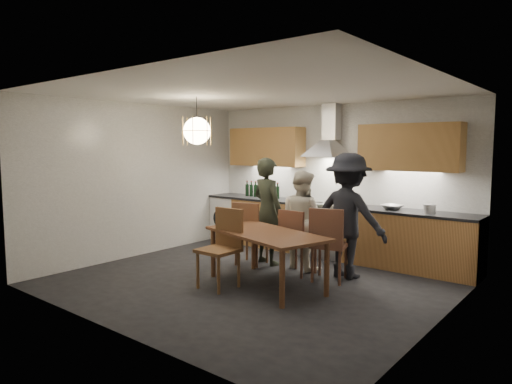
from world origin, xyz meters
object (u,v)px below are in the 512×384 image
Objects in this scene: chair_front at (223,242)px; stock_pot at (430,209)px; person_left at (268,211)px; person_mid at (302,220)px; person_right at (348,216)px; mixing_bowl at (392,207)px; chair_back_left at (249,229)px; wine_bottles at (262,190)px; dining_table at (266,238)px.

chair_front is 3.07m from stock_pot.
person_left is 0.59m from person_mid.
chair_front is at bearing -129.36° from stock_pot.
mixing_bowl is at bearing -103.75° from person_right.
chair_back_left is at bearing 112.56° from chair_front.
wine_bottles is at bearing -70.94° from chair_back_left.
stock_pot reaches higher than dining_table.
chair_back_left is 1.59m from person_right.
person_right reaches higher than chair_back_left.
chair_back_left reaches higher than mixing_bowl.
chair_front is at bearing -62.78° from wine_bottles.
wine_bottles is (-1.26, 2.44, 0.45)m from chair_front.
stock_pot is at bearing 51.28° from chair_front.
person_mid is 1.88m from stock_pot.
stock_pot is (0.57, -0.02, 0.02)m from mixing_bowl.
wine_bottles reaches higher than chair_front.
person_mid is at bearing 78.49° from chair_front.
wine_bottles reaches higher than dining_table.
stock_pot is at bearing -141.35° from person_left.
chair_front is at bearing 55.27° from person_right.
chair_back_left is (-0.86, 0.67, -0.07)m from dining_table.
person_left reaches higher than dining_table.
person_mid reaches higher than stock_pot.
person_mid is (-0.13, 1.07, 0.11)m from dining_table.
wine_bottles is at bearing -22.49° from person_mid.
person_left is 0.95× the size of person_right.
stock_pot is at bearing -130.28° from person_right.
person_mid is at bearing -154.57° from person_left.
chair_back_left is 0.85m from person_mid.
dining_table is at bearing 40.62° from chair_front.
wine_bottles is (-1.57, 1.00, 0.29)m from person_mid.
person_right reaches higher than mixing_bowl.
person_right is at bearing 74.40° from dining_table.
wine_bottles is at bearing 178.42° from stock_pot.
person_left is at bearing -154.64° from stock_pot.
person_left is 1.93m from mixing_bowl.
dining_table is 1.82× the size of chair_front.
person_mid is 4.79× the size of mixing_bowl.
person_right reaches higher than stock_pot.
person_left is 1.12× the size of person_mid.
chair_back_left is 1.12m from chair_front.
person_left reaches higher than stock_pot.
chair_front reaches higher than mixing_bowl.
person_left is at bearing -131.48° from chair_back_left.
chair_front is 2.75m from mixing_bowl.
chair_back_left is 0.96× the size of chair_front.
wine_bottles is (-3.19, 0.09, 0.09)m from stock_pot.
mixing_bowl is 0.39× the size of wine_bottles.
mixing_bowl is at bearing 60.83° from chair_front.
mixing_bowl is (1.78, 1.33, 0.36)m from chair_back_left.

